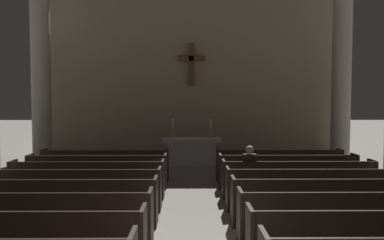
% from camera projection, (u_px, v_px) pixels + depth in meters
% --- Properties ---
extents(pew_left_row_2, '(3.79, 0.50, 0.95)m').
position_uv_depth(pew_left_row_2, '(11.00, 240.00, 5.49)').
color(pew_left_row_2, black).
rests_on(pew_left_row_2, ground).
extents(pew_left_row_3, '(3.79, 0.50, 0.95)m').
position_uv_depth(pew_left_row_3, '(40.00, 218.00, 6.52)').
color(pew_left_row_3, black).
rests_on(pew_left_row_3, ground).
extents(pew_left_row_4, '(3.79, 0.50, 0.95)m').
position_uv_depth(pew_left_row_4, '(60.00, 202.00, 7.56)').
color(pew_left_row_4, black).
rests_on(pew_left_row_4, ground).
extents(pew_left_row_5, '(3.79, 0.50, 0.95)m').
position_uv_depth(pew_left_row_5, '(76.00, 189.00, 8.59)').
color(pew_left_row_5, black).
rests_on(pew_left_row_5, ground).
extents(pew_left_row_6, '(3.79, 0.50, 0.95)m').
position_uv_depth(pew_left_row_6, '(88.00, 179.00, 9.63)').
color(pew_left_row_6, black).
rests_on(pew_left_row_6, ground).
extents(pew_left_row_7, '(3.79, 0.50, 0.95)m').
position_uv_depth(pew_left_row_7, '(98.00, 171.00, 10.66)').
color(pew_left_row_7, black).
rests_on(pew_left_row_7, ground).
extents(pew_left_row_8, '(3.79, 0.50, 0.95)m').
position_uv_depth(pew_left_row_8, '(106.00, 165.00, 11.70)').
color(pew_left_row_8, black).
rests_on(pew_left_row_8, ground).
extents(pew_right_row_2, '(3.79, 0.50, 0.95)m').
position_uv_depth(pew_right_row_2, '(380.00, 239.00, 5.53)').
color(pew_right_row_2, black).
rests_on(pew_right_row_2, ground).
extents(pew_right_row_3, '(3.79, 0.50, 0.95)m').
position_uv_depth(pew_right_row_3, '(350.00, 217.00, 6.56)').
color(pew_right_row_3, black).
rests_on(pew_right_row_3, ground).
extents(pew_right_row_4, '(3.79, 0.50, 0.95)m').
position_uv_depth(pew_right_row_4, '(328.00, 201.00, 7.60)').
color(pew_right_row_4, black).
rests_on(pew_right_row_4, ground).
extents(pew_right_row_5, '(3.79, 0.50, 0.95)m').
position_uv_depth(pew_right_row_5, '(311.00, 189.00, 8.64)').
color(pew_right_row_5, black).
rests_on(pew_right_row_5, ground).
extents(pew_right_row_6, '(3.79, 0.50, 0.95)m').
position_uv_depth(pew_right_row_6, '(298.00, 179.00, 9.67)').
color(pew_right_row_6, black).
rests_on(pew_right_row_6, ground).
extents(pew_right_row_7, '(3.79, 0.50, 0.95)m').
position_uv_depth(pew_right_row_7, '(288.00, 171.00, 10.71)').
color(pew_right_row_7, black).
rests_on(pew_right_row_7, ground).
extents(pew_right_row_8, '(3.79, 0.50, 0.95)m').
position_uv_depth(pew_right_row_8, '(279.00, 165.00, 11.74)').
color(pew_right_row_8, black).
rests_on(pew_right_row_8, ground).
extents(column_left_third, '(1.06, 1.06, 6.49)m').
position_uv_depth(column_left_third, '(41.00, 80.00, 14.49)').
color(column_left_third, '#ADA89E').
rests_on(column_left_third, ground).
extents(column_right_third, '(1.06, 1.06, 6.49)m').
position_uv_depth(column_right_third, '(341.00, 80.00, 14.58)').
color(column_right_third, '#ADA89E').
rests_on(column_right_third, ground).
extents(altar, '(2.20, 0.90, 1.01)m').
position_uv_depth(altar, '(192.00, 151.00, 14.35)').
color(altar, '#BCB7AD').
rests_on(altar, ground).
extents(candlestick_left, '(0.16, 0.16, 0.72)m').
position_uv_depth(candlestick_left, '(173.00, 132.00, 14.30)').
color(candlestick_left, '#B79338').
rests_on(candlestick_left, altar).
extents(candlestick_right, '(0.16, 0.16, 0.72)m').
position_uv_depth(candlestick_right, '(211.00, 132.00, 14.32)').
color(candlestick_right, '#B79338').
rests_on(candlestick_right, altar).
extents(apse_with_cross, '(12.39, 0.46, 7.07)m').
position_uv_depth(apse_with_cross, '(191.00, 74.00, 16.55)').
color(apse_with_cross, gray).
rests_on(apse_with_cross, ground).
extents(lone_worshipper, '(0.32, 0.43, 1.32)m').
position_uv_depth(lone_worshipper, '(249.00, 170.00, 9.69)').
color(lone_worshipper, '#26262B').
rests_on(lone_worshipper, ground).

